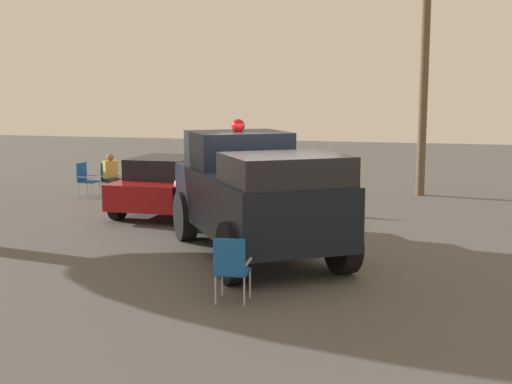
{
  "coord_description": "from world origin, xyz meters",
  "views": [
    {
      "loc": [
        -2.98,
        12.2,
        3.18
      ],
      "look_at": [
        0.3,
        -0.32,
        1.24
      ],
      "focal_mm": 47.85,
      "sensor_mm": 36.0,
      "label": 1
    }
  ],
  "objects_px": {
    "lawn_chair_near_truck": "(110,177)",
    "lawn_chair_spare": "(231,265)",
    "lawn_chair_by_car": "(85,177)",
    "traffic_cone": "(343,204)",
    "utility_pole": "(424,73)",
    "spectator_seated": "(112,174)",
    "classic_hot_rod": "(171,183)",
    "vintage_fire_truck": "(252,192)"
  },
  "relations": [
    {
      "from": "lawn_chair_near_truck",
      "to": "lawn_chair_spare",
      "type": "height_order",
      "value": "same"
    },
    {
      "from": "lawn_chair_by_car",
      "to": "traffic_cone",
      "type": "distance_m",
      "value": 8.03
    },
    {
      "from": "lawn_chair_near_truck",
      "to": "utility_pole",
      "type": "relative_size",
      "value": 0.14
    },
    {
      "from": "lawn_chair_by_car",
      "to": "spectator_seated",
      "type": "distance_m",
      "value": 0.81
    },
    {
      "from": "lawn_chair_near_truck",
      "to": "traffic_cone",
      "type": "xyz_separation_m",
      "value": [
        -7.23,
        1.51,
        -0.28
      ]
    },
    {
      "from": "traffic_cone",
      "to": "lawn_chair_near_truck",
      "type": "bearing_deg",
      "value": -11.8
    },
    {
      "from": "lawn_chair_spare",
      "to": "utility_pole",
      "type": "xyz_separation_m",
      "value": [
        -2.5,
        -11.67,
        3.09
      ]
    },
    {
      "from": "classic_hot_rod",
      "to": "vintage_fire_truck",
      "type": "bearing_deg",
      "value": 129.63
    },
    {
      "from": "classic_hot_rod",
      "to": "traffic_cone",
      "type": "distance_m",
      "value": 4.57
    },
    {
      "from": "lawn_chair_spare",
      "to": "traffic_cone",
      "type": "bearing_deg",
      "value": -95.28
    },
    {
      "from": "lawn_chair_by_car",
      "to": "classic_hot_rod",
      "type": "bearing_deg",
      "value": 154.48
    },
    {
      "from": "utility_pole",
      "to": "vintage_fire_truck",
      "type": "bearing_deg",
      "value": 70.16
    },
    {
      "from": "lawn_chair_near_truck",
      "to": "traffic_cone",
      "type": "relative_size",
      "value": 1.61
    },
    {
      "from": "vintage_fire_truck",
      "to": "lawn_chair_by_car",
      "type": "relative_size",
      "value": 6.04
    },
    {
      "from": "lawn_chair_by_car",
      "to": "traffic_cone",
      "type": "height_order",
      "value": "lawn_chair_by_car"
    },
    {
      "from": "vintage_fire_truck",
      "to": "utility_pole",
      "type": "xyz_separation_m",
      "value": [
        -3.04,
        -8.43,
        2.48
      ]
    },
    {
      "from": "classic_hot_rod",
      "to": "lawn_chair_by_car",
      "type": "distance_m",
      "value": 3.76
    },
    {
      "from": "lawn_chair_spare",
      "to": "lawn_chair_near_truck",
      "type": "bearing_deg",
      "value": -54.25
    },
    {
      "from": "lawn_chair_near_truck",
      "to": "lawn_chair_spare",
      "type": "xyz_separation_m",
      "value": [
        -6.54,
        9.08,
        0.0
      ]
    },
    {
      "from": "vintage_fire_truck",
      "to": "lawn_chair_spare",
      "type": "xyz_separation_m",
      "value": [
        -0.54,
        3.24,
        -0.61
      ]
    },
    {
      "from": "spectator_seated",
      "to": "utility_pole",
      "type": "xyz_separation_m",
      "value": [
        -8.94,
        -2.68,
        2.98
      ]
    },
    {
      "from": "vintage_fire_truck",
      "to": "traffic_cone",
      "type": "xyz_separation_m",
      "value": [
        -1.24,
        -4.33,
        -0.89
      ]
    },
    {
      "from": "classic_hot_rod",
      "to": "lawn_chair_spare",
      "type": "height_order",
      "value": "classic_hot_rod"
    },
    {
      "from": "lawn_chair_near_truck",
      "to": "lawn_chair_spare",
      "type": "relative_size",
      "value": 1.0
    },
    {
      "from": "spectator_seated",
      "to": "utility_pole",
      "type": "bearing_deg",
      "value": -163.31
    },
    {
      "from": "spectator_seated",
      "to": "traffic_cone",
      "type": "bearing_deg",
      "value": 168.67
    },
    {
      "from": "vintage_fire_truck",
      "to": "utility_pole",
      "type": "height_order",
      "value": "utility_pole"
    },
    {
      "from": "classic_hot_rod",
      "to": "lawn_chair_near_truck",
      "type": "relative_size",
      "value": 4.28
    },
    {
      "from": "lawn_chair_spare",
      "to": "utility_pole",
      "type": "distance_m",
      "value": 12.33
    },
    {
      "from": "classic_hot_rod",
      "to": "spectator_seated",
      "type": "relative_size",
      "value": 3.38
    },
    {
      "from": "utility_pole",
      "to": "traffic_cone",
      "type": "height_order",
      "value": "utility_pole"
    },
    {
      "from": "lawn_chair_by_car",
      "to": "lawn_chair_near_truck",
      "type": "bearing_deg",
      "value": -160.38
    },
    {
      "from": "lawn_chair_by_car",
      "to": "utility_pole",
      "type": "relative_size",
      "value": 0.14
    },
    {
      "from": "vintage_fire_truck",
      "to": "utility_pole",
      "type": "distance_m",
      "value": 9.3
    },
    {
      "from": "lawn_chair_spare",
      "to": "spectator_seated",
      "type": "bearing_deg",
      "value": -54.43
    },
    {
      "from": "lawn_chair_by_car",
      "to": "utility_pole",
      "type": "distance_m",
      "value": 10.59
    },
    {
      "from": "lawn_chair_spare",
      "to": "traffic_cone",
      "type": "distance_m",
      "value": 7.6
    },
    {
      "from": "vintage_fire_truck",
      "to": "spectator_seated",
      "type": "relative_size",
      "value": 4.78
    },
    {
      "from": "lawn_chair_spare",
      "to": "traffic_cone",
      "type": "relative_size",
      "value": 1.61
    },
    {
      "from": "classic_hot_rod",
      "to": "lawn_chair_near_truck",
      "type": "distance_m",
      "value": 3.29
    },
    {
      "from": "classic_hot_rod",
      "to": "utility_pole",
      "type": "distance_m",
      "value": 8.28
    },
    {
      "from": "lawn_chair_near_truck",
      "to": "spectator_seated",
      "type": "bearing_deg",
      "value": 140.89
    }
  ]
}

